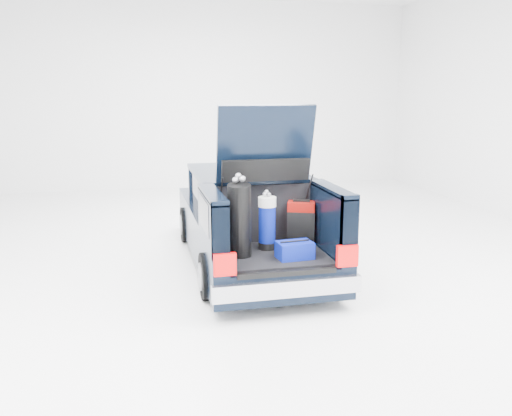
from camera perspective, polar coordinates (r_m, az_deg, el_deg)
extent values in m
plane|color=white|center=(8.53, -0.75, -5.79)|extent=(14.00, 14.00, 0.00)
cube|color=black|center=(9.01, -1.63, -1.51)|extent=(1.75, 3.00, 0.70)
cube|color=black|center=(10.54, -3.29, -0.05)|extent=(1.70, 0.30, 0.50)
cube|color=#A6A6AD|center=(10.68, -3.41, -0.26)|extent=(1.72, 0.10, 0.22)
cube|color=black|center=(8.40, -0.99, 1.81)|extent=(1.55, 1.95, 0.54)
cube|color=black|center=(8.35, -0.99, 3.77)|extent=(1.62, 2.05, 0.06)
cube|color=black|center=(7.04, 1.82, -6.77)|extent=(1.75, 1.30, 0.40)
cube|color=black|center=(6.99, 1.79, -4.98)|extent=(1.32, 1.18, 0.05)
cube|color=black|center=(6.71, -4.56, -2.19)|extent=(0.20, 1.30, 0.85)
cube|color=black|center=(7.09, 7.93, -1.48)|extent=(0.20, 1.30, 0.85)
cube|color=black|center=(6.61, -4.63, 1.47)|extent=(0.20, 1.30, 0.06)
cube|color=black|center=(7.00, 8.03, 1.99)|extent=(0.20, 1.30, 0.06)
cube|color=black|center=(7.44, 0.65, -0.73)|extent=(1.36, 0.08, 0.84)
cube|color=#A6A6AD|center=(6.41, 3.37, -8.45)|extent=(1.80, 0.12, 0.20)
cube|color=#B60807|center=(6.16, -3.31, -5.95)|extent=(0.26, 0.07, 0.26)
cube|color=#B60807|center=(6.56, 9.60, -4.98)|extent=(0.26, 0.07, 0.26)
cube|color=black|center=(6.38, 3.31, -6.87)|extent=(1.20, 0.06, 0.06)
cube|color=black|center=(7.12, 0.99, 6.75)|extent=(1.28, 0.33, 1.03)
cube|color=black|center=(7.15, 0.92, 7.89)|extent=(0.95, 0.17, 0.54)
cylinder|color=black|center=(9.71, -7.30, -1.74)|extent=(0.20, 0.62, 0.62)
cylinder|color=slate|center=(9.71, -7.30, -1.74)|extent=(0.23, 0.36, 0.36)
cylinder|color=black|center=(9.99, 2.10, -1.25)|extent=(0.20, 0.62, 0.62)
cylinder|color=slate|center=(9.99, 2.10, -1.25)|extent=(0.23, 0.36, 0.36)
cylinder|color=black|center=(7.04, -5.02, -7.15)|extent=(0.20, 0.62, 0.62)
cylinder|color=slate|center=(7.04, -5.02, -7.15)|extent=(0.23, 0.36, 0.36)
cylinder|color=black|center=(7.42, 7.70, -6.18)|extent=(0.20, 0.62, 0.62)
cylinder|color=slate|center=(7.42, 7.70, -6.18)|extent=(0.23, 0.36, 0.36)
cube|color=#6D0703|center=(7.41, 4.77, -1.51)|extent=(0.42, 0.35, 0.57)
cube|color=black|center=(7.34, 4.82, 0.78)|extent=(0.23, 0.13, 0.03)
cube|color=black|center=(7.32, 5.02, -2.14)|extent=(0.36, 0.15, 0.44)
cylinder|color=black|center=(6.70, -1.75, -1.36)|extent=(0.38, 0.45, 0.96)
cube|color=white|center=(6.81, -1.95, -0.86)|extent=(0.11, 0.05, 0.33)
sphere|color=#99999E|center=(6.61, -2.19, 2.96)|extent=(0.08, 0.08, 0.08)
sphere|color=#99999E|center=(6.57, -1.43, 3.10)|extent=(0.08, 0.08, 0.08)
cylinder|color=black|center=(7.16, 1.16, -3.94)|extent=(0.24, 0.24, 0.09)
cylinder|color=#05117F|center=(7.09, 1.17, -1.70)|extent=(0.22, 0.22, 0.50)
cylinder|color=white|center=(7.02, 1.18, 0.66)|extent=(0.24, 0.24, 0.13)
sphere|color=#99999E|center=(7.03, 1.37, 1.42)|extent=(0.06, 0.06, 0.06)
sphere|color=#99999E|center=(7.03, 1.12, 1.72)|extent=(0.06, 0.06, 0.06)
cube|color=#05117F|center=(6.77, 4.09, -4.43)|extent=(0.46, 0.32, 0.21)
cylinder|color=black|center=(6.73, 4.10, -3.51)|extent=(0.38, 0.06, 0.02)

